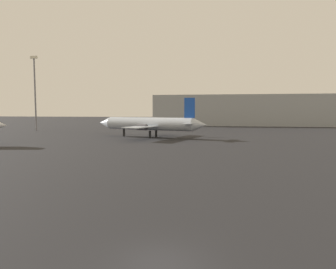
# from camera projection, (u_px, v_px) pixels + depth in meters

# --- Properties ---
(ground_plane) EXTENTS (600.00, 600.00, 0.00)m
(ground_plane) POSITION_uv_depth(u_px,v_px,m) (159.00, 265.00, 13.17)
(ground_plane) COLOR #232326
(airplane_distant) EXTENTS (30.05, 22.18, 9.74)m
(airplane_distant) POSITION_uv_depth(u_px,v_px,m) (150.00, 124.00, 75.18)
(airplane_distant) COLOR #B2BCCC
(airplane_distant) RESTS_ON ground_plane
(light_mast_left) EXTENTS (2.40, 0.50, 24.53)m
(light_mast_left) POSITION_uv_depth(u_px,v_px,m) (35.00, 90.00, 99.03)
(light_mast_left) COLOR slate
(light_mast_left) RESTS_ON ground_plane
(terminal_building) EXTENTS (76.56, 25.09, 13.65)m
(terminal_building) POSITION_uv_depth(u_px,v_px,m) (239.00, 110.00, 140.11)
(terminal_building) COLOR #999EA3
(terminal_building) RESTS_ON ground_plane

